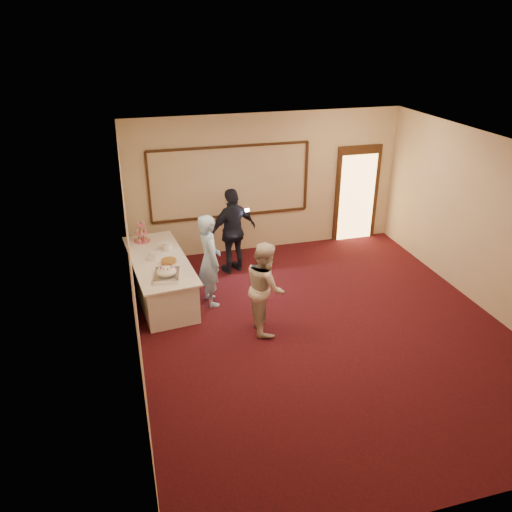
% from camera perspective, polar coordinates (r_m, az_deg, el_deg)
% --- Properties ---
extents(floor, '(7.00, 7.00, 0.00)m').
position_cam_1_polar(floor, '(8.53, 7.82, -8.27)').
color(floor, black).
rests_on(floor, ground).
extents(room_walls, '(6.04, 7.04, 3.02)m').
position_cam_1_polar(room_walls, '(7.61, 8.71, 4.55)').
color(room_walls, beige).
rests_on(room_walls, floor).
extents(wall_molding, '(3.45, 0.04, 1.55)m').
position_cam_1_polar(wall_molding, '(10.64, -2.94, 8.44)').
color(wall_molding, '#301D0E').
rests_on(wall_molding, room_walls).
extents(doorway, '(1.05, 0.07, 2.20)m').
position_cam_1_polar(doorway, '(11.74, 11.43, 6.95)').
color(doorway, '#301D0E').
rests_on(doorway, floor).
extents(buffet_table, '(1.22, 2.58, 0.77)m').
position_cam_1_polar(buffet_table, '(9.39, -10.87, -2.42)').
color(buffet_table, white).
rests_on(buffet_table, floor).
extents(pavlova_tray, '(0.48, 0.61, 0.21)m').
position_cam_1_polar(pavlova_tray, '(8.48, -10.17, -1.92)').
color(pavlova_tray, '#B8BBBF').
rests_on(pavlova_tray, buffet_table).
extents(cupcake_stand, '(0.32, 0.32, 0.48)m').
position_cam_1_polar(cupcake_stand, '(9.96, -12.96, 2.57)').
color(cupcake_stand, '#E35B94').
rests_on(cupcake_stand, buffet_table).
extents(plate_stack_a, '(0.18, 0.18, 0.15)m').
position_cam_1_polar(plate_stack_a, '(9.17, -11.63, 0.03)').
color(plate_stack_a, white).
rests_on(plate_stack_a, buffet_table).
extents(plate_stack_b, '(0.19, 0.19, 0.16)m').
position_cam_1_polar(plate_stack_b, '(9.51, -10.09, 1.13)').
color(plate_stack_b, white).
rests_on(plate_stack_b, buffet_table).
extents(tart, '(0.31, 0.31, 0.06)m').
position_cam_1_polar(tart, '(9.02, -9.92, -0.60)').
color(tart, white).
rests_on(tart, buffet_table).
extents(man, '(0.48, 0.67, 1.71)m').
position_cam_1_polar(man, '(8.84, -5.34, -0.48)').
color(man, '#9ECBF9').
rests_on(man, floor).
extents(woman, '(0.62, 0.78, 1.56)m').
position_cam_1_polar(woman, '(8.08, 1.06, -3.58)').
color(woman, silver).
rests_on(woman, floor).
extents(guest, '(1.11, 0.74, 1.76)m').
position_cam_1_polar(guest, '(9.97, -2.63, 2.86)').
color(guest, black).
rests_on(guest, floor).
extents(camera_flash, '(0.07, 0.04, 0.05)m').
position_cam_1_polar(camera_flash, '(9.70, -1.03, 5.27)').
color(camera_flash, white).
rests_on(camera_flash, guest).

